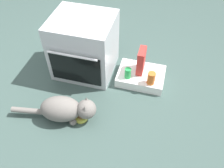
{
  "coord_description": "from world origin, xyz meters",
  "views": [
    {
      "loc": [
        0.82,
        -1.43,
        1.9
      ],
      "look_at": [
        0.43,
        0.04,
        0.25
      ],
      "focal_mm": 37.67,
      "sensor_mm": 36.0,
      "label": 1
    }
  ],
  "objects": [
    {
      "name": "soda_can",
      "position": [
        0.53,
        0.31,
        0.17
      ],
      "size": [
        0.07,
        0.07,
        0.12
      ],
      "primitive_type": "cylinder",
      "color": "green",
      "rests_on": "pantry_cabinet"
    },
    {
      "name": "ground",
      "position": [
        0.0,
        0.0,
        0.0
      ],
      "size": [
        8.0,
        8.0,
        0.0
      ],
      "primitive_type": "plane",
      "color": "#384C47"
    },
    {
      "name": "sauce_jar",
      "position": [
        0.77,
        0.29,
        0.18
      ],
      "size": [
        0.08,
        0.08,
        0.14
      ],
      "primitive_type": "cylinder",
      "color": "#D16023",
      "rests_on": "pantry_cabinet"
    },
    {
      "name": "pantry_cabinet",
      "position": [
        0.66,
        0.41,
        0.05
      ],
      "size": [
        0.5,
        0.37,
        0.11
      ],
      "primitive_type": "cube",
      "color": "white",
      "rests_on": "ground"
    },
    {
      "name": "food_bowl",
      "position": [
        0.2,
        -0.25,
        0.03
      ],
      "size": [
        0.13,
        0.13,
        0.07
      ],
      "color": "#D1D14C",
      "rests_on": "ground"
    },
    {
      "name": "oven",
      "position": [
        0.01,
        0.43,
        0.33
      ],
      "size": [
        0.63,
        0.61,
        0.65
      ],
      "color": "#B7BABF",
      "rests_on": "ground"
    },
    {
      "name": "cat",
      "position": [
        0.07,
        -0.28,
        0.14
      ],
      "size": [
        0.81,
        0.31,
        0.27
      ],
      "rotation": [
        0.0,
        0.0,
        0.19
      ],
      "color": "slate",
      "rests_on": "ground"
    },
    {
      "name": "cereal_box",
      "position": [
        0.64,
        0.44,
        0.25
      ],
      "size": [
        0.07,
        0.18,
        0.28
      ],
      "primitive_type": "cube",
      "color": "#B72D28",
      "rests_on": "pantry_cabinet"
    }
  ]
}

